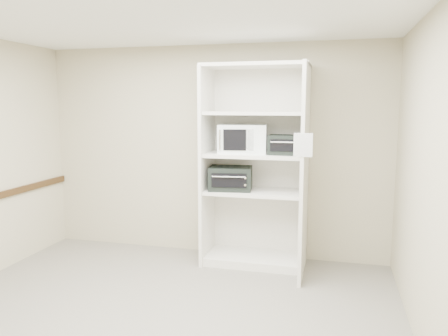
% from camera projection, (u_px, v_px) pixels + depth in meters
% --- Properties ---
extents(floor, '(4.50, 4.00, 0.01)m').
position_uv_depth(floor, '(152.00, 322.00, 3.94)').
color(floor, slate).
rests_on(floor, ground).
extents(ceiling, '(4.50, 4.00, 0.01)m').
position_uv_depth(ceiling, '(145.00, 12.00, 3.56)').
color(ceiling, white).
extents(wall_back, '(4.50, 0.02, 2.70)m').
position_uv_depth(wall_back, '(212.00, 151.00, 5.67)').
color(wall_back, tan).
rests_on(wall_back, ground).
extents(wall_right, '(0.02, 4.00, 2.70)m').
position_uv_depth(wall_right, '(433.00, 187.00, 3.20)').
color(wall_right, tan).
rests_on(wall_right, ground).
extents(shelving_unit, '(1.24, 0.92, 2.42)m').
position_uv_depth(shelving_unit, '(259.00, 173.00, 5.25)').
color(shelving_unit, silver).
rests_on(shelving_unit, floor).
extents(microwave, '(0.62, 0.50, 0.34)m').
position_uv_depth(microwave, '(243.00, 139.00, 5.29)').
color(microwave, white).
rests_on(microwave, shelving_unit).
extents(toaster_oven_upper, '(0.40, 0.30, 0.23)m').
position_uv_depth(toaster_oven_upper, '(286.00, 145.00, 5.10)').
color(toaster_oven_upper, black).
rests_on(toaster_oven_upper, shelving_unit).
extents(toaster_oven_lower, '(0.55, 0.45, 0.28)m').
position_uv_depth(toaster_oven_lower, '(231.00, 178.00, 5.31)').
color(toaster_oven_lower, black).
rests_on(toaster_oven_lower, shelving_unit).
extents(paper_sign, '(0.19, 0.01, 0.24)m').
position_uv_depth(paper_sign, '(303.00, 145.00, 4.45)').
color(paper_sign, white).
rests_on(paper_sign, shelving_unit).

